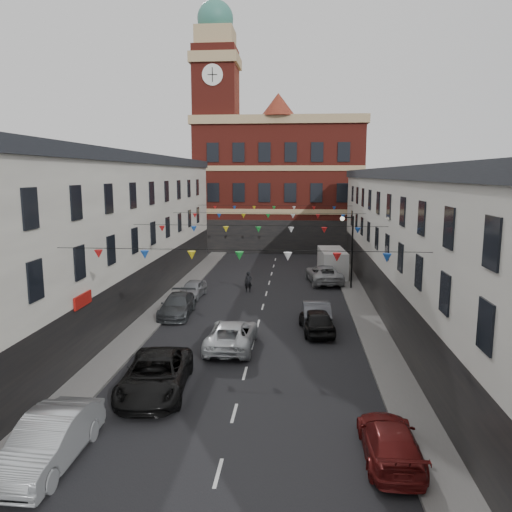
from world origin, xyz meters
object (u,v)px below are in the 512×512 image
(car_right_c, at_px, (390,441))
(moving_car, at_px, (232,334))
(car_right_e, at_px, (316,312))
(car_left_d, at_px, (177,305))
(car_left_c, at_px, (155,375))
(car_right_d, at_px, (317,321))
(car_left_e, at_px, (193,289))
(street_lamp, at_px, (349,242))
(car_left_b, at_px, (49,440))
(pedestrian, at_px, (248,282))
(car_right_f, at_px, (324,274))
(white_van, at_px, (332,263))

(car_right_c, relative_size, moving_car, 0.83)
(car_right_e, bearing_deg, car_left_d, -8.85)
(car_left_c, xyz_separation_m, car_right_d, (7.20, 8.89, -0.06))
(car_left_e, bearing_deg, car_right_d, -36.84)
(street_lamp, relative_size, car_left_d, 1.24)
(car_left_c, bearing_deg, car_left_b, -113.90)
(pedestrian, bearing_deg, car_right_c, -72.87)
(car_left_e, height_order, car_right_e, car_right_e)
(car_left_e, relative_size, car_right_f, 0.68)
(car_right_d, relative_size, pedestrian, 2.67)
(street_lamp, bearing_deg, car_right_c, -92.43)
(car_right_c, distance_m, car_right_d, 13.36)
(street_lamp, relative_size, car_right_d, 1.37)
(car_left_c, bearing_deg, car_left_e, 91.57)
(car_right_d, height_order, moving_car, car_right_d)
(street_lamp, xyz_separation_m, car_left_e, (-12.05, -3.65, -3.25))
(car_left_c, height_order, moving_car, car_left_c)
(car_left_c, xyz_separation_m, car_right_e, (7.20, 10.64, -0.03))
(car_left_c, bearing_deg, car_right_d, 46.10)
(car_right_d, relative_size, car_right_e, 0.93)
(car_right_e, height_order, white_van, white_van)
(car_right_f, bearing_deg, moving_car, 63.43)
(white_van, bearing_deg, car_right_f, -110.97)
(street_lamp, relative_size, white_van, 1.06)
(car_right_c, bearing_deg, pedestrian, -73.16)
(car_left_b, bearing_deg, car_left_d, 90.91)
(car_right_d, bearing_deg, car_left_b, 51.07)
(car_right_c, relative_size, car_right_e, 0.94)
(white_van, bearing_deg, car_left_e, -144.92)
(car_right_c, bearing_deg, car_left_d, -55.54)
(white_van, bearing_deg, car_right_d, -100.32)
(car_right_d, relative_size, moving_car, 0.83)
(car_left_c, xyz_separation_m, white_van, (9.20, 25.63, 0.45))
(car_left_d, relative_size, car_right_d, 1.11)
(car_right_d, distance_m, car_right_e, 1.75)
(car_right_f, bearing_deg, pedestrian, 24.91)
(street_lamp, height_order, car_right_f, street_lamp)
(car_right_f, height_order, moving_car, car_right_f)
(car_right_f, bearing_deg, car_left_d, 39.65)
(car_right_f, height_order, white_van, white_van)
(car_right_c, height_order, car_right_d, car_right_d)
(car_left_e, bearing_deg, car_left_b, -85.94)
(car_right_c, distance_m, white_van, 29.97)
(car_left_c, height_order, car_right_c, car_left_c)
(car_right_c, xyz_separation_m, pedestrian, (-6.97, 23.21, 0.18))
(street_lamp, distance_m, moving_car, 16.70)
(car_left_d, bearing_deg, car_right_f, 45.28)
(car_left_c, bearing_deg, car_right_f, 65.08)
(moving_car, relative_size, pedestrian, 3.23)
(car_left_d, distance_m, moving_car, 7.33)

